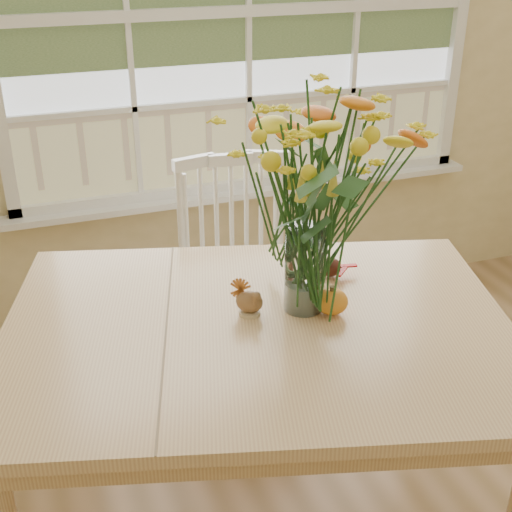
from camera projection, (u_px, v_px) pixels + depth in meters
name	position (u px, v px, depth m)	size (l,w,h in m)	color
wall_back	(246.00, 55.00, 3.20)	(4.00, 0.02, 2.70)	beige
window	(249.00, 15.00, 3.09)	(2.42, 0.12, 1.74)	silver
dining_table	(258.00, 349.00, 2.11)	(1.78, 1.48, 0.83)	tan
windsor_chair	(238.00, 269.00, 2.93)	(0.52, 0.50, 1.04)	white
flower_vase	(307.00, 186.00, 1.97)	(0.57, 0.57, 0.68)	white
pumpkin	(332.00, 303.00, 2.11)	(0.10, 0.10, 0.08)	orange
turkey_figurine	(249.00, 302.00, 2.10)	(0.11, 0.10, 0.11)	#CCB78C
dark_gourd	(330.00, 268.00, 2.33)	(0.13, 0.08, 0.06)	#38160F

